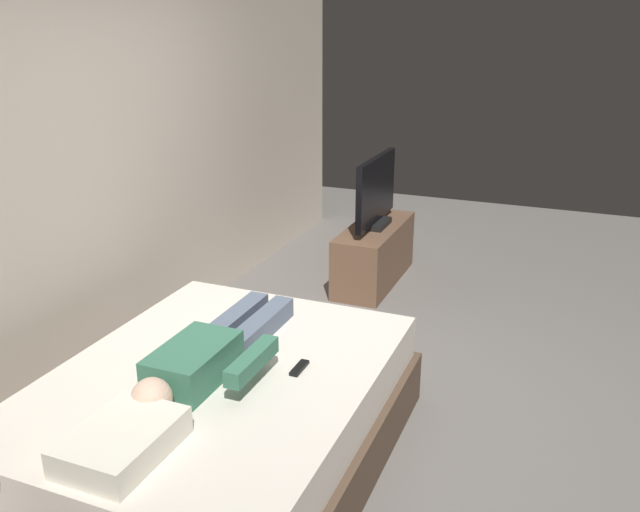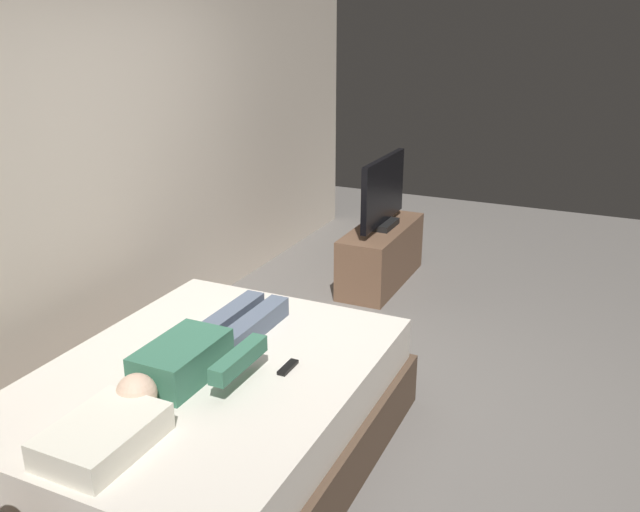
% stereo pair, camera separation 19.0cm
% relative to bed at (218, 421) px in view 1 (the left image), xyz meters
% --- Properties ---
extents(ground_plane, '(10.00, 10.00, 0.00)m').
position_rel_bed_xyz_m(ground_plane, '(0.71, -0.60, -0.26)').
color(ground_plane, slate).
extents(back_wall, '(6.40, 0.10, 2.80)m').
position_rel_bed_xyz_m(back_wall, '(1.11, 1.23, 1.14)').
color(back_wall, beige).
rests_on(back_wall, ground).
extents(bed, '(2.04, 1.57, 0.54)m').
position_rel_bed_xyz_m(bed, '(0.00, 0.00, 0.00)').
color(bed, brown).
rests_on(bed, ground).
extents(pillow, '(0.48, 0.34, 0.12)m').
position_rel_bed_xyz_m(pillow, '(-0.70, 0.00, 0.34)').
color(pillow, silver).
rests_on(pillow, bed).
extents(person, '(1.26, 0.46, 0.18)m').
position_rel_bed_xyz_m(person, '(0.03, 0.03, 0.36)').
color(person, '#387056').
rests_on(person, bed).
extents(remote, '(0.15, 0.04, 0.02)m').
position_rel_bed_xyz_m(remote, '(0.18, -0.37, 0.29)').
color(remote, black).
rests_on(remote, bed).
extents(tv_stand, '(1.10, 0.40, 0.50)m').
position_rel_bed_xyz_m(tv_stand, '(2.70, 0.05, -0.01)').
color(tv_stand, brown).
rests_on(tv_stand, ground).
extents(tv, '(0.88, 0.20, 0.59)m').
position_rel_bed_xyz_m(tv, '(2.70, 0.05, 0.52)').
color(tv, black).
rests_on(tv, tv_stand).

